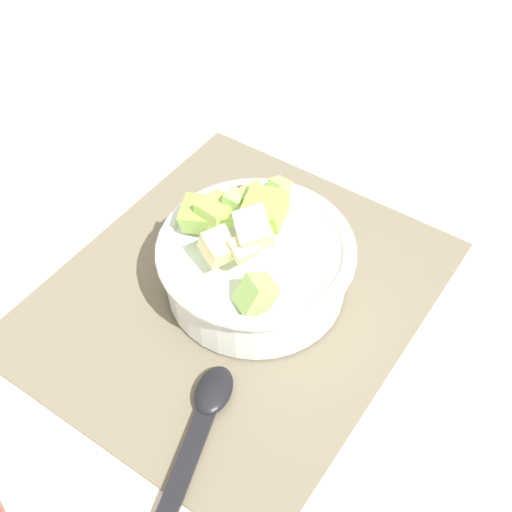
# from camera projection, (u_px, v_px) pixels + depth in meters

# --- Properties ---
(ground_plane) EXTENTS (2.40, 2.40, 0.00)m
(ground_plane) POSITION_uv_depth(u_px,v_px,m) (236.00, 295.00, 0.76)
(ground_plane) COLOR silver
(placemat) EXTENTS (0.44, 0.38, 0.01)m
(placemat) POSITION_uv_depth(u_px,v_px,m) (236.00, 293.00, 0.76)
(placemat) COLOR #756B56
(placemat) RESTS_ON ground_plane
(salad_bowl) EXTENTS (0.21, 0.21, 0.14)m
(salad_bowl) POSITION_uv_depth(u_px,v_px,m) (255.00, 261.00, 0.73)
(salad_bowl) COLOR white
(salad_bowl) RESTS_ON placemat
(serving_spoon) EXTENTS (0.20, 0.09, 0.01)m
(serving_spoon) POSITION_uv_depth(u_px,v_px,m) (201.00, 425.00, 0.64)
(serving_spoon) COLOR black
(serving_spoon) RESTS_ON placemat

